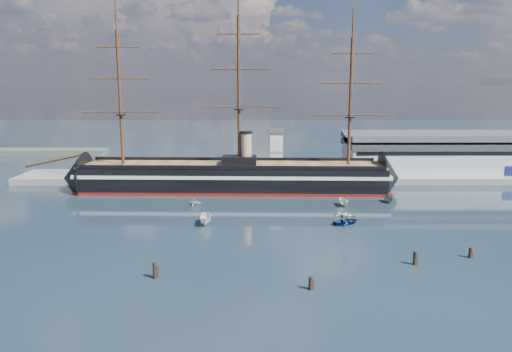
{
  "coord_description": "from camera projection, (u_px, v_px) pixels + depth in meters",
  "views": [
    {
      "loc": [
        -4.09,
        -84.26,
        31.42
      ],
      "look_at": [
        -3.61,
        35.0,
        9.0
      ],
      "focal_mm": 35.0,
      "sensor_mm": 36.0,
      "label": 1
    }
  ],
  "objects": [
    {
      "name": "motorboat_b",
      "position": [
        346.0,
        224.0,
        112.33
      ],
      "size": [
        2.9,
        4.09,
        1.77
      ],
      "primitive_type": "imported",
      "rotation": [
        0.0,
        0.0,
        1.98
      ],
      "color": "navy",
      "rests_on": "ground"
    },
    {
      "name": "motorboat_c",
      "position": [
        344.0,
        206.0,
        128.69
      ],
      "size": [
        6.16,
        2.62,
        2.41
      ],
      "primitive_type": "imported",
      "rotation": [
        0.0,
        0.0,
        0.07
      ],
      "color": "beige",
      "rests_on": "ground"
    },
    {
      "name": "warehouse",
      "position": [
        440.0,
        154.0,
        166.0
      ],
      "size": [
        63.0,
        21.0,
        11.6
      ],
      "color": "#B7BABC",
      "rests_on": "ground"
    },
    {
      "name": "piling_far_right",
      "position": [
        470.0,
        258.0,
        90.82
      ],
      "size": [
        0.64,
        0.64,
        2.66
      ],
      "primitive_type": "cylinder",
      "color": "black",
      "rests_on": "ground"
    },
    {
      "name": "motorboat_d",
      "position": [
        195.0,
        206.0,
        129.2
      ],
      "size": [
        4.94,
        6.2,
        2.1
      ],
      "primitive_type": "imported",
      "rotation": [
        0.0,
        0.0,
        1.06
      ],
      "color": "silver",
      "rests_on": "ground"
    },
    {
      "name": "quay_tower",
      "position": [
        276.0,
        152.0,
        158.58
      ],
      "size": [
        5.0,
        5.0,
        15.0
      ],
      "color": "silver",
      "rests_on": "ground"
    },
    {
      "name": "warship",
      "position": [
        227.0,
        177.0,
        146.8
      ],
      "size": [
        113.13,
        19.11,
        53.94
      ],
      "rotation": [
        0.0,
        0.0,
        -0.03
      ],
      "color": "black",
      "rests_on": "ground"
    },
    {
      "name": "quay",
      "position": [
        297.0,
        180.0,
        163.36
      ],
      "size": [
        180.0,
        18.0,
        2.0
      ],
      "primitive_type": "cube",
      "color": "slate",
      "rests_on": "ground"
    },
    {
      "name": "piling_near_mid",
      "position": [
        310.0,
        290.0,
        76.81
      ],
      "size": [
        0.64,
        0.64,
        2.75
      ],
      "primitive_type": "cylinder",
      "color": "black",
      "rests_on": "ground"
    },
    {
      "name": "piling_near_left",
      "position": [
        155.0,
        278.0,
        81.25
      ],
      "size": [
        0.64,
        0.64,
        3.43
      ],
      "primitive_type": "cylinder",
      "color": "black",
      "rests_on": "ground"
    },
    {
      "name": "motorboat_e",
      "position": [
        346.0,
        217.0,
        118.31
      ],
      "size": [
        3.21,
        3.39,
        1.56
      ],
      "primitive_type": "imported",
      "rotation": [
        0.0,
        0.0,
        0.85
      ],
      "color": "silver",
      "rests_on": "ground"
    },
    {
      "name": "ground",
      "position": [
        270.0,
        207.0,
        127.94
      ],
      "size": [
        600.0,
        600.0,
        0.0
      ],
      "primitive_type": "plane",
      "color": "black",
      "rests_on": "ground"
    },
    {
      "name": "piling_near_right",
      "position": [
        414.0,
        265.0,
        87.26
      ],
      "size": [
        0.64,
        0.64,
        3.15
      ],
      "primitive_type": "cylinder",
      "color": "black",
      "rests_on": "ground"
    },
    {
      "name": "motorboat_f",
      "position": [
        388.0,
        202.0,
        132.73
      ],
      "size": [
        5.79,
        3.01,
        2.2
      ],
      "primitive_type": "imported",
      "rotation": [
        0.0,
        0.0,
        0.19
      ],
      "color": "slate",
      "rests_on": "ground"
    },
    {
      "name": "motorboat_a",
      "position": [
        206.0,
        225.0,
        111.87
      ],
      "size": [
        7.59,
        3.17,
        2.98
      ],
      "primitive_type": "imported",
      "rotation": [
        0.0,
        0.0,
        0.06
      ],
      "color": "silver",
      "rests_on": "ground"
    }
  ]
}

